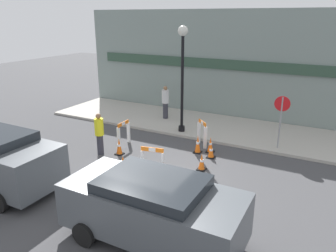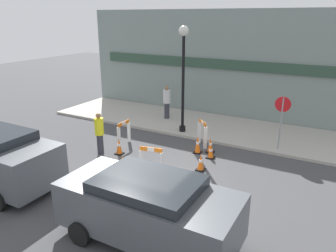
# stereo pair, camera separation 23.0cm
# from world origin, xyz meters

# --- Properties ---
(ground_plane) EXTENTS (60.00, 60.00, 0.00)m
(ground_plane) POSITION_xyz_m (0.00, 0.00, 0.00)
(ground_plane) COLOR #424244
(sidewalk_slab) EXTENTS (18.00, 3.89, 0.12)m
(sidewalk_slab) POSITION_xyz_m (0.00, 6.44, 0.06)
(sidewalk_slab) COLOR #ADA89E
(sidewalk_slab) RESTS_ON ground_plane
(storefront_facade) EXTENTS (18.00, 0.22, 5.50)m
(storefront_facade) POSITION_xyz_m (0.00, 8.46, 2.75)
(storefront_facade) COLOR gray
(storefront_facade) RESTS_ON ground_plane
(streetlamp_post) EXTENTS (0.44, 0.44, 4.66)m
(streetlamp_post) POSITION_xyz_m (-1.45, 5.00, 3.14)
(streetlamp_post) COLOR black
(streetlamp_post) RESTS_ON sidewalk_slab
(stop_sign) EXTENTS (0.60, 0.06, 2.12)m
(stop_sign) POSITION_xyz_m (2.84, 4.98, 1.54)
(stop_sign) COLOR gray
(stop_sign) RESTS_ON sidewalk_slab
(barricade_0) EXTENTS (0.81, 0.29, 1.01)m
(barricade_0) POSITION_xyz_m (-0.51, 0.76, 0.54)
(barricade_0) COLOR white
(barricade_0) RESTS_ON ground_plane
(barricade_1) EXTENTS (0.61, 0.60, 1.08)m
(barricade_1) POSITION_xyz_m (-0.05, 4.04, 0.57)
(barricade_1) COLOR white
(barricade_1) RESTS_ON ground_plane
(barricade_2) EXTENTS (0.14, 0.78, 1.02)m
(barricade_2) POSITION_xyz_m (-2.96, 2.57, 0.55)
(barricade_2) COLOR white
(barricade_2) RESTS_ON ground_plane
(traffic_cone_0) EXTENTS (0.30, 0.30, 0.73)m
(traffic_cone_0) POSITION_xyz_m (0.09, 3.26, 0.36)
(traffic_cone_0) COLOR black
(traffic_cone_0) RESTS_ON ground_plane
(traffic_cone_1) EXTENTS (0.30, 0.30, 0.61)m
(traffic_cone_1) POSITION_xyz_m (0.81, 1.91, 0.30)
(traffic_cone_1) COLOR black
(traffic_cone_1) RESTS_ON ground_plane
(traffic_cone_2) EXTENTS (0.30, 0.30, 0.46)m
(traffic_cone_2) POSITION_xyz_m (-1.71, 0.74, 0.22)
(traffic_cone_2) COLOR black
(traffic_cone_2) RESTS_ON ground_plane
(traffic_cone_3) EXTENTS (0.30, 0.30, 0.66)m
(traffic_cone_3) POSITION_xyz_m (-2.55, 1.68, 0.32)
(traffic_cone_3) COLOR black
(traffic_cone_3) RESTS_ON ground_plane
(traffic_cone_4) EXTENTS (0.30, 0.30, 0.64)m
(traffic_cone_4) POSITION_xyz_m (0.52, 3.53, 0.31)
(traffic_cone_4) COLOR black
(traffic_cone_4) RESTS_ON ground_plane
(traffic_cone_5) EXTENTS (0.30, 0.30, 0.55)m
(traffic_cone_5) POSITION_xyz_m (0.73, 3.06, 0.26)
(traffic_cone_5) COLOR black
(traffic_cone_5) RESTS_ON ground_plane
(person_worker) EXTENTS (0.47, 0.47, 1.65)m
(person_worker) POSITION_xyz_m (-3.23, 1.38, 0.88)
(person_worker) COLOR #33333D
(person_worker) RESTS_ON ground_plane
(person_pedestrian) EXTENTS (0.42, 0.42, 1.69)m
(person_pedestrian) POSITION_xyz_m (-3.06, 6.43, 1.02)
(person_pedestrian) COLOR #33333D
(person_pedestrian) RESTS_ON sidewalk_slab
(parked_car_1) EXTENTS (4.28, 2.03, 1.65)m
(parked_car_1) POSITION_xyz_m (1.24, -2.17, 0.94)
(parked_car_1) COLOR #4C5156
(parked_car_1) RESTS_ON ground_plane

